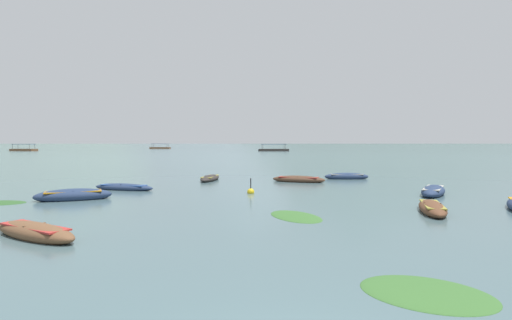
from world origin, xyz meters
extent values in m
plane|color=#476066|center=(0.00, 1500.00, 0.00)|extent=(6000.00, 6000.00, 0.00)
cone|color=slate|center=(-799.76, 2225.64, 266.63)|extent=(1434.67, 1434.67, 533.25)
cone|color=slate|center=(109.33, 1890.13, 226.35)|extent=(1250.33, 1250.33, 452.70)
cone|color=#4C5B56|center=(706.74, 1999.30, 256.67)|extent=(2014.09, 2014.09, 513.34)
cone|color=slate|center=(1486.10, 2092.50, 142.83)|extent=(774.80, 774.80, 285.66)
ellipsoid|color=navy|center=(8.91, 26.73, 0.19)|extent=(3.57, 1.27, 0.62)
cube|color=#B7B2A3|center=(8.91, 26.73, 0.37)|extent=(2.57, 0.91, 0.05)
cube|color=navy|center=(8.91, 26.73, 0.42)|extent=(0.13, 0.71, 0.04)
ellipsoid|color=navy|center=(10.71, 16.90, 0.19)|extent=(3.19, 3.89, 0.64)
cube|color=#B7B2A3|center=(10.71, 16.90, 0.39)|extent=(2.29, 2.80, 0.05)
cube|color=navy|center=(10.71, 16.90, 0.44)|extent=(0.70, 0.52, 0.04)
ellipsoid|color=brown|center=(-6.72, 8.36, 0.17)|extent=(3.64, 3.09, 0.57)
cube|color=#B22D28|center=(-6.72, 8.36, 0.34)|extent=(2.62, 2.23, 0.05)
cube|color=brown|center=(-6.72, 8.36, 0.39)|extent=(0.47, 0.59, 0.04)
ellipsoid|color=#2D2826|center=(-1.90, 26.52, 0.15)|extent=(1.91, 4.14, 0.51)
cube|color=olive|center=(-1.90, 26.52, 0.30)|extent=(1.38, 2.98, 0.05)
cube|color=#2D2826|center=(-1.90, 26.52, 0.35)|extent=(0.74, 0.24, 0.04)
ellipsoid|color=brown|center=(7.72, 11.56, 0.16)|extent=(2.23, 3.80, 0.55)
cube|color=olive|center=(7.72, 11.56, 0.33)|extent=(1.61, 2.73, 0.05)
cube|color=brown|center=(7.72, 11.56, 0.38)|extent=(0.66, 0.31, 0.04)
ellipsoid|color=navy|center=(-8.49, 16.59, 0.21)|extent=(3.87, 2.30, 0.71)
cube|color=orange|center=(-8.49, 16.59, 0.43)|extent=(2.78, 1.66, 0.05)
cube|color=navy|center=(-8.49, 16.59, 0.48)|extent=(0.33, 0.82, 0.04)
ellipsoid|color=navy|center=(-6.99, 20.74, 0.15)|extent=(4.08, 2.39, 0.49)
cube|color=#28519E|center=(-6.99, 20.74, 0.29)|extent=(2.94, 1.72, 0.05)
cube|color=navy|center=(-6.99, 20.74, 0.34)|extent=(0.32, 0.64, 0.04)
ellipsoid|color=#4C3323|center=(4.65, 24.73, 0.17)|extent=(4.10, 2.83, 0.57)
cube|color=#B22D28|center=(4.65, 24.73, 0.34)|extent=(2.96, 2.04, 0.05)
cube|color=#4C3323|center=(4.65, 24.73, 0.39)|extent=(0.44, 0.79, 0.04)
cube|color=brown|center=(-29.09, 183.43, 0.27)|extent=(9.25, 4.43, 0.90)
cylinder|color=#4C4742|center=(-32.60, 182.32, 1.40)|extent=(0.10, 0.10, 1.80)
cylinder|color=#4C4742|center=(-32.37, 185.11, 1.40)|extent=(0.10, 0.10, 1.80)
cylinder|color=#4C4742|center=(-25.81, 181.75, 1.40)|extent=(0.10, 0.10, 1.80)
cylinder|color=#4C4742|center=(-25.57, 184.54, 1.40)|extent=(0.10, 0.10, 1.80)
cube|color=#334C75|center=(-29.09, 183.43, 2.29)|extent=(7.77, 3.72, 0.12)
cube|color=#2D2826|center=(16.52, 129.09, 0.27)|extent=(10.02, 3.42, 0.90)
cylinder|color=#4C4742|center=(20.27, 130.39, 1.40)|extent=(0.10, 0.10, 1.80)
cylinder|color=#4C4742|center=(20.33, 127.95, 1.40)|extent=(0.10, 0.10, 1.80)
cylinder|color=#4C4742|center=(12.71, 130.22, 1.40)|extent=(0.10, 0.10, 1.80)
cylinder|color=#4C4742|center=(12.77, 127.79, 1.40)|extent=(0.10, 0.10, 1.80)
cube|color=#334C75|center=(16.52, 129.09, 2.29)|extent=(8.42, 2.87, 0.12)
cube|color=brown|center=(-68.22, 138.65, 0.27)|extent=(9.90, 6.17, 0.90)
cylinder|color=#4C4742|center=(-71.99, 138.95, 1.40)|extent=(0.10, 0.10, 1.80)
cylinder|color=#4C4742|center=(-71.18, 140.99, 1.40)|extent=(0.10, 0.10, 1.80)
cylinder|color=#4C4742|center=(-65.27, 136.31, 1.40)|extent=(0.10, 0.10, 1.80)
cylinder|color=#4C4742|center=(-64.46, 138.35, 1.40)|extent=(0.10, 0.10, 1.80)
cube|color=#334C75|center=(-68.22, 138.65, 2.29)|extent=(8.31, 5.18, 0.12)
sphere|color=yellow|center=(0.64, 18.38, 0.08)|extent=(0.40, 0.40, 0.40)
cylinder|color=black|center=(0.64, 18.38, 0.47)|extent=(0.06, 0.06, 0.78)
ellipsoid|color=#38662D|center=(2.90, 2.97, 0.00)|extent=(3.18, 3.04, 0.14)
ellipsoid|color=#38662D|center=(1.87, 11.08, 0.00)|extent=(2.47, 3.28, 0.14)
camera|label=1|loc=(-1.03, -4.30, 2.91)|focal=28.12mm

